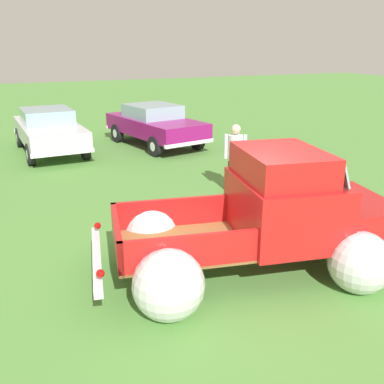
% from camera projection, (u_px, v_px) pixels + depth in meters
% --- Properties ---
extents(ground_plane, '(80.00, 80.00, 0.00)m').
position_uv_depth(ground_plane, '(242.00, 270.00, 6.88)').
color(ground_plane, '#548C3D').
extents(vintage_pickup_truck, '(4.91, 3.49, 1.96)m').
position_uv_depth(vintage_pickup_truck, '(268.00, 223.00, 6.72)').
color(vintage_pickup_truck, black).
rests_on(vintage_pickup_truck, ground).
extents(show_car_0, '(1.93, 4.41, 1.43)m').
position_uv_depth(show_car_0, '(49.00, 129.00, 14.16)').
color(show_car_0, black).
rests_on(show_car_0, ground).
extents(show_car_1, '(2.58, 4.51, 1.43)m').
position_uv_depth(show_car_1, '(155.00, 124.00, 15.19)').
color(show_car_1, black).
rests_on(show_car_1, ground).
extents(spectator_0, '(0.49, 0.47, 1.66)m').
position_uv_depth(spectator_0, '(235.00, 155.00, 10.17)').
color(spectator_0, black).
rests_on(spectator_0, ground).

